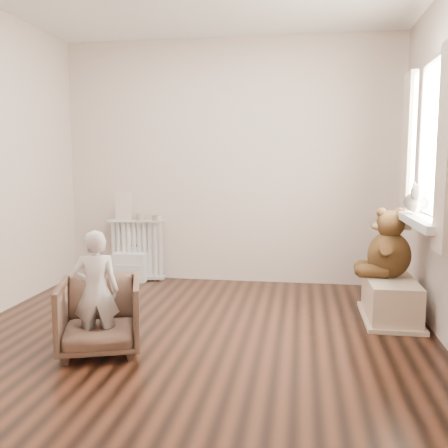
# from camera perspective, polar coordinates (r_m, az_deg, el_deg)

# --- Properties ---
(floor) EXTENTS (3.60, 3.60, 0.01)m
(floor) POSITION_cam_1_polar(r_m,az_deg,el_deg) (3.86, -3.32, -12.68)
(floor) COLOR black
(floor) RESTS_ON ground
(back_wall) EXTENTS (3.60, 0.02, 2.60)m
(back_wall) POSITION_cam_1_polar(r_m,az_deg,el_deg) (5.40, 0.65, 7.10)
(back_wall) COLOR beige
(back_wall) RESTS_ON ground
(front_wall) EXTENTS (3.60, 0.02, 2.60)m
(front_wall) POSITION_cam_1_polar(r_m,az_deg,el_deg) (1.91, -15.18, 6.59)
(front_wall) COLOR beige
(front_wall) RESTS_ON ground
(window) EXTENTS (0.03, 0.90, 1.10)m
(window) POSITION_cam_1_polar(r_m,az_deg,el_deg) (3.97, 23.54, 8.62)
(window) COLOR white
(window) RESTS_ON right_wall
(window_sill) EXTENTS (0.22, 1.10, 0.06)m
(window_sill) POSITION_cam_1_polar(r_m,az_deg,el_deg) (3.97, 21.86, 0.31)
(window_sill) COLOR silver
(window_sill) RESTS_ON right_wall
(curtain_left) EXTENTS (0.06, 0.26, 1.30)m
(curtain_left) POSITION_cam_1_polar(r_m,az_deg,el_deg) (3.39, 24.10, 7.91)
(curtain_left) COLOR beige
(curtain_left) RESTS_ON right_wall
(curtain_right) EXTENTS (0.06, 0.26, 1.30)m
(curtain_right) POSITION_cam_1_polar(r_m,az_deg,el_deg) (4.50, 20.30, 7.77)
(curtain_right) COLOR beige
(curtain_right) RESTS_ON right_wall
(radiator) EXTENTS (0.64, 0.12, 0.67)m
(radiator) POSITION_cam_1_polar(r_m,az_deg,el_deg) (5.60, -9.95, -2.36)
(radiator) COLOR silver
(radiator) RESTS_ON floor
(paper_doll) EXTENTS (0.18, 0.02, 0.30)m
(paper_doll) POSITION_cam_1_polar(r_m,az_deg,el_deg) (5.59, -11.41, 2.02)
(paper_doll) COLOR beige
(paper_doll) RESTS_ON radiator
(tin_a) EXTENTS (0.11, 0.11, 0.07)m
(tin_a) POSITION_cam_1_polar(r_m,az_deg,el_deg) (5.54, -9.52, 0.82)
(tin_a) COLOR #A59E8C
(tin_a) RESTS_ON radiator
(tin_b) EXTENTS (0.10, 0.10, 0.05)m
(tin_b) POSITION_cam_1_polar(r_m,az_deg,el_deg) (5.49, -7.71, 0.73)
(tin_b) COLOR #A59E8C
(tin_b) RESTS_ON radiator
(toy_vanity) EXTENTS (0.36, 0.26, 0.56)m
(toy_vanity) POSITION_cam_1_polar(r_m,az_deg,el_deg) (5.61, -10.55, -3.55)
(toy_vanity) COLOR silver
(toy_vanity) RESTS_ON floor
(armchair) EXTENTS (0.69, 0.70, 0.50)m
(armchair) POSITION_cam_1_polar(r_m,az_deg,el_deg) (3.59, -14.01, -10.18)
(armchair) COLOR brown
(armchair) RESTS_ON floor
(child) EXTENTS (0.35, 0.29, 0.84)m
(child) POSITION_cam_1_polar(r_m,az_deg,el_deg) (3.49, -14.42, -7.49)
(child) COLOR silver
(child) RESTS_ON armchair
(toy_bench) EXTENTS (0.39, 0.73, 0.34)m
(toy_bench) POSITION_cam_1_polar(r_m,az_deg,el_deg) (4.40, 18.52, -7.81)
(toy_bench) COLOR beige
(toy_bench) RESTS_ON floor
(teddy_bear) EXTENTS (0.49, 0.39, 0.57)m
(teddy_bear) POSITION_cam_1_polar(r_m,az_deg,el_deg) (4.41, 18.43, -1.52)
(teddy_bear) COLOR #37230F
(teddy_bear) RESTS_ON toy_bench
(plush_cat) EXTENTS (0.27, 0.33, 0.24)m
(plush_cat) POSITION_cam_1_polar(r_m,az_deg,el_deg) (4.20, 21.04, 2.48)
(plush_cat) COLOR #6E645B
(plush_cat) RESTS_ON window_sill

